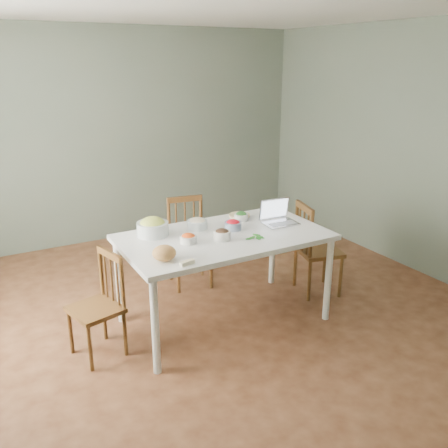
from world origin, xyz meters
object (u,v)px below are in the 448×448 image
chair_left (95,307)px  bread_boule (164,253)px  chair_far (190,243)px  bowl_squash (153,227)px  chair_right (319,248)px  laptop (281,213)px  dining_table (224,278)px

chair_left → bread_boule: size_ratio=4.73×
chair_far → bowl_squash: bowl_squash is taller
chair_far → bowl_squash: size_ratio=3.39×
chair_right → chair_left: bearing=105.2°
chair_right → laptop: (-0.52, -0.05, 0.47)m
chair_left → bread_boule: bearing=45.8°
dining_table → chair_far: size_ratio=1.93×
chair_far → bowl_squash: bearing=-128.2°
dining_table → chair_left: size_ratio=2.08×
chair_right → bowl_squash: bearing=96.1°
bread_boule → laptop: size_ratio=0.59×
dining_table → laptop: 0.80m
chair_far → bowl_squash: 0.93m
dining_table → chair_right: 1.13m
chair_right → laptop: laptop is taller
bowl_squash → chair_far: bearing=42.1°
bread_boule → laptop: laptop is taller
bowl_squash → laptop: (1.15, -0.29, 0.03)m
bowl_squash → chair_left: bearing=-156.1°
chair_far → bread_boule: size_ratio=5.10×
dining_table → laptop: laptop is taller
dining_table → chair_right: chair_right is taller
chair_left → bread_boule: (0.49, -0.29, 0.47)m
bowl_squash → bread_boule: bearing=-102.4°
dining_table → chair_left: 1.16m
chair_far → chair_right: size_ratio=0.98×
chair_left → bowl_squash: size_ratio=3.14×
bread_boule → laptop: (1.27, 0.27, 0.05)m
bread_boule → bowl_squash: bearing=77.6°
dining_table → bowl_squash: bearing=151.8°
laptop → bread_boule: bearing=-164.4°
chair_right → laptop: bearing=109.5°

